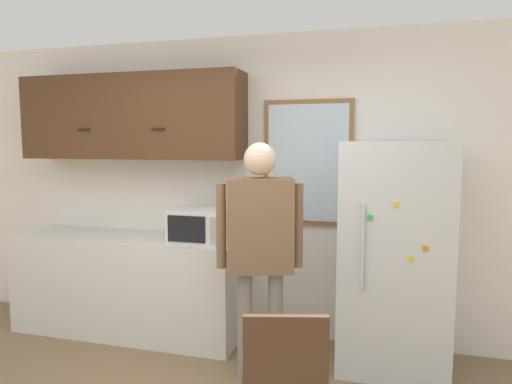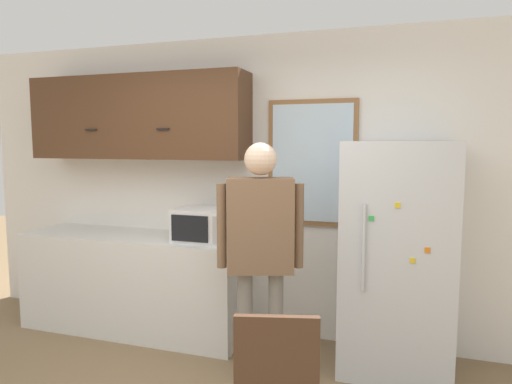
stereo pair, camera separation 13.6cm
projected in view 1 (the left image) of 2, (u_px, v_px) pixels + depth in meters
back_wall at (257, 188)px, 4.16m from camera, size 6.00×0.06×2.70m
counter at (129, 284)px, 4.23m from camera, size 2.13×0.64×0.91m
upper_cabinets at (131, 117)px, 4.19m from camera, size 2.13×0.40×0.76m
microwave at (201, 225)px, 3.94m from camera, size 0.47×0.42×0.28m
person at (260, 236)px, 3.29m from camera, size 0.59×0.36×1.76m
refrigerator at (394, 256)px, 3.52m from camera, size 0.81×0.72×1.77m
chair at (284, 383)px, 2.36m from camera, size 0.55×0.55×0.93m
window at (308, 163)px, 3.97m from camera, size 0.78×0.05×1.09m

